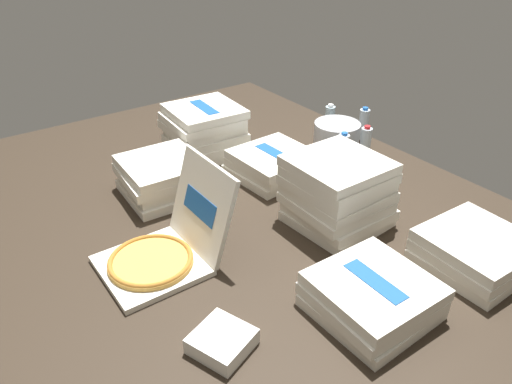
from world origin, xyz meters
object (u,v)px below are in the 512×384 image
object	(u,v)px
pizza_stack_center_near	(164,177)
pizza_stack_left_near	(476,251)
open_pizza_box	(165,247)
napkin_pile	(222,341)
ice_bucket	(336,137)
water_bottle_0	(329,121)
pizza_stack_left_far	(372,297)
pizza_stack_right_near	(204,130)
water_bottle_2	(365,144)
pizza_stack_left_mid	(273,164)
pizza_stack_center_far	(338,192)
water_bottle_1	(343,150)
water_bottle_3	(364,124)

from	to	relation	value
pizza_stack_center_near	pizza_stack_left_near	bearing A→B (deg)	31.07
open_pizza_box	napkin_pile	world-z (taller)	open_pizza_box
ice_bucket	water_bottle_0	size ratio (longest dim) A/B	1.31
napkin_pile	water_bottle_0	bearing A→B (deg)	125.92
open_pizza_box	pizza_stack_left_far	world-z (taller)	open_pizza_box
pizza_stack_right_near	water_bottle_2	world-z (taller)	pizza_stack_right_near
open_pizza_box	pizza_stack_right_near	size ratio (longest dim) A/B	1.19
pizza_stack_left_mid	water_bottle_2	world-z (taller)	water_bottle_2
pizza_stack_right_near	pizza_stack_left_far	xyz separation A→B (m)	(1.45, -0.18, -0.07)
pizza_stack_left_near	water_bottle_0	distance (m)	1.33
pizza_stack_left_mid	pizza_stack_left_near	world-z (taller)	pizza_stack_left_mid
pizza_stack_right_near	pizza_stack_center_far	distance (m)	0.97
pizza_stack_right_near	water_bottle_2	size ratio (longest dim) A/B	2.08
pizza_stack_right_near	napkin_pile	world-z (taller)	pizza_stack_right_near
pizza_stack_center_far	water_bottle_1	distance (m)	0.56
open_pizza_box	pizza_stack_left_near	bearing A→B (deg)	53.51
pizza_stack_left_mid	napkin_pile	distance (m)	1.19
pizza_stack_right_near	open_pizza_box	bearing A→B (deg)	-39.47
pizza_stack_right_near	pizza_stack_left_far	size ratio (longest dim) A/B	1.06
pizza_stack_center_far	water_bottle_0	size ratio (longest dim) A/B	2.05
pizza_stack_center_far	water_bottle_2	bearing A→B (deg)	122.71
pizza_stack_left_mid	pizza_stack_center_far	xyz separation A→B (m)	(0.52, -0.04, 0.09)
pizza_stack_center_near	pizza_stack_left_near	distance (m)	1.43
open_pizza_box	pizza_stack_center_near	bearing A→B (deg)	153.93
water_bottle_0	water_bottle_3	world-z (taller)	same
pizza_stack_left_near	pizza_stack_right_near	bearing A→B (deg)	-167.26
open_pizza_box	napkin_pile	distance (m)	0.51
pizza_stack_center_far	water_bottle_0	xyz separation A→B (m)	(-0.72, 0.64, -0.06)
pizza_stack_left_mid	water_bottle_0	bearing A→B (deg)	109.20
pizza_stack_left_mid	pizza_stack_center_far	distance (m)	0.53
water_bottle_3	ice_bucket	bearing A→B (deg)	-84.68
pizza_stack_left_near	water_bottle_1	distance (m)	0.93
water_bottle_0	pizza_stack_center_far	bearing A→B (deg)	-41.27
pizza_stack_center_near	pizza_stack_left_near	xyz separation A→B (m)	(1.23, 0.74, -0.02)
pizza_stack_right_near	pizza_stack_left_mid	xyz separation A→B (m)	(0.45, 0.15, -0.07)
ice_bucket	pizza_stack_center_near	bearing A→B (deg)	-97.79
pizza_stack_left_near	water_bottle_3	size ratio (longest dim) A/B	1.98
pizza_stack_left_mid	pizza_stack_center_far	size ratio (longest dim) A/B	1.02
open_pizza_box	napkin_pile	bearing A→B (deg)	-6.05
water_bottle_0	water_bottle_2	distance (m)	0.36
open_pizza_box	water_bottle_1	xyz separation A→B (m)	(-0.19, 1.16, 0.02)
pizza_stack_left_far	water_bottle_0	bearing A→B (deg)	142.51
water_bottle_3	pizza_stack_center_far	bearing A→B (deg)	-53.55
open_pizza_box	pizza_stack_center_near	world-z (taller)	open_pizza_box
pizza_stack_left_mid	ice_bucket	distance (m)	0.48
pizza_stack_left_mid	ice_bucket	size ratio (longest dim) A/B	1.58
open_pizza_box	water_bottle_3	world-z (taller)	open_pizza_box
pizza_stack_right_near	pizza_stack_left_far	bearing A→B (deg)	-7.18
ice_bucket	napkin_pile	world-z (taller)	ice_bucket
pizza_stack_right_near	water_bottle_0	size ratio (longest dim) A/B	2.08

